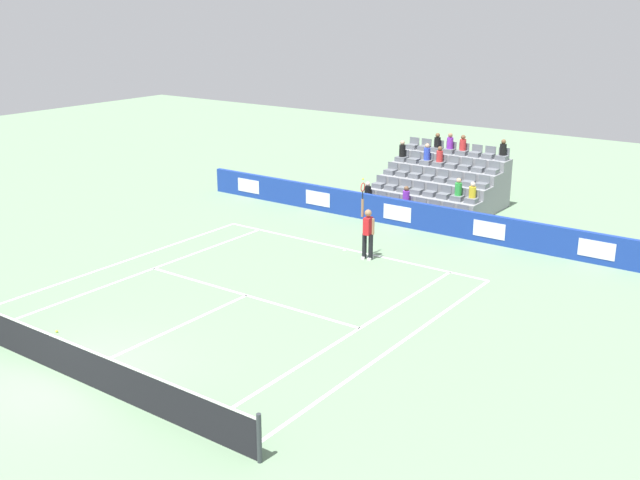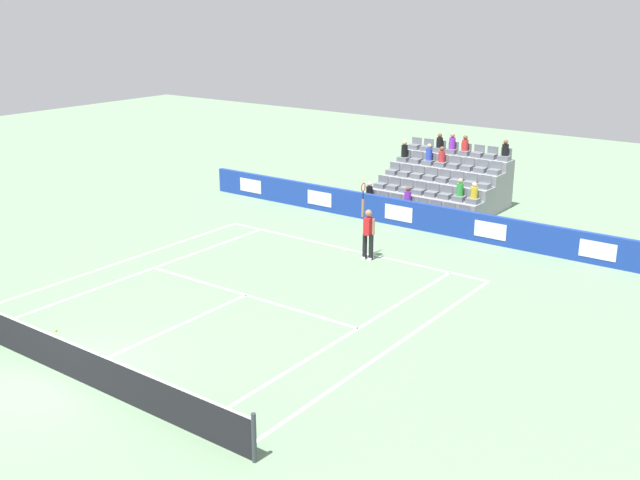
{
  "view_description": "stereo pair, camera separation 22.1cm",
  "coord_description": "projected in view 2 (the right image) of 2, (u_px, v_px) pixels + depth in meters",
  "views": [
    {
      "loc": [
        -14.27,
        9.55,
        8.61
      ],
      "look_at": [
        -0.59,
        -9.42,
        1.1
      ],
      "focal_mm": 42.18,
      "sensor_mm": 36.0,
      "label": 1
    },
    {
      "loc": [
        -14.45,
        9.42,
        8.61
      ],
      "look_at": [
        -0.59,
        -9.42,
        1.1
      ],
      "focal_mm": 42.18,
      "sensor_mm": 36.0,
      "label": 2
    }
  ],
  "objects": [
    {
      "name": "ground_plane",
      "position": [
        68.0,
        376.0,
        18.01
      ],
      "size": [
        80.0,
        80.0,
        0.0
      ],
      "primitive_type": "plane",
      "color": "gray"
    },
    {
      "name": "line_baseline",
      "position": [
        347.0,
        249.0,
        27.13
      ],
      "size": [
        10.97,
        0.1,
        0.01
      ],
      "primitive_type": "cube",
      "color": "white",
      "rests_on": "ground"
    },
    {
      "name": "line_service",
      "position": [
        246.0,
        295.0,
        22.91
      ],
      "size": [
        8.23,
        0.1,
        0.01
      ],
      "primitive_type": "cube",
      "color": "white",
      "rests_on": "ground"
    },
    {
      "name": "line_centre_service",
      "position": [
        168.0,
        330.0,
        20.46
      ],
      "size": [
        0.1,
        6.4,
        0.01
      ],
      "primitive_type": "cube",
      "color": "white",
      "rests_on": "ground"
    },
    {
      "name": "line_singles_sideline_left",
      "position": [
        144.0,
        272.0,
        24.89
      ],
      "size": [
        0.1,
        11.89,
        0.01
      ],
      "primitive_type": "cube",
      "color": "white",
      "rests_on": "ground"
    },
    {
      "name": "line_singles_sideline_right",
      "position": [
        349.0,
        334.0,
        20.24
      ],
      "size": [
        0.1,
        11.89,
        0.01
      ],
      "primitive_type": "cube",
      "color": "white",
      "rests_on": "ground"
    },
    {
      "name": "line_doubles_sideline_left",
      "position": [
        117.0,
        263.0,
        25.66
      ],
      "size": [
        0.1,
        11.89,
        0.01
      ],
      "primitive_type": "cube",
      "color": "white",
      "rests_on": "ground"
    },
    {
      "name": "line_doubles_sideline_right",
      "position": [
        393.0,
        347.0,
        19.47
      ],
      "size": [
        0.1,
        11.89,
        0.01
      ],
      "primitive_type": "cube",
      "color": "white",
      "rests_on": "ground"
    },
    {
      "name": "line_centre_mark",
      "position": [
        346.0,
        250.0,
        27.05
      ],
      "size": [
        0.1,
        0.2,
        0.01
      ],
      "primitive_type": "cube",
      "color": "white",
      "rests_on": "ground"
    },
    {
      "name": "sponsor_barrier",
      "position": [
        400.0,
        213.0,
        29.79
      ],
      "size": [
        19.45,
        0.22,
        1.08
      ],
      "color": "#193899",
      "rests_on": "ground"
    },
    {
      "name": "tennis_net",
      "position": [
        66.0,
        357.0,
        17.86
      ],
      "size": [
        11.97,
        0.1,
        1.07
      ],
      "color": "#33383D",
      "rests_on": "ground"
    },
    {
      "name": "tennis_player",
      "position": [
        368.0,
        232.0,
        25.8
      ],
      "size": [
        0.53,
        0.38,
        2.85
      ],
      "color": "black",
      "rests_on": "ground"
    },
    {
      "name": "stadium_stand",
      "position": [
        442.0,
        188.0,
        32.44
      ],
      "size": [
        4.96,
        4.75,
        3.0
      ],
      "color": "gray",
      "rests_on": "ground"
    },
    {
      "name": "loose_tennis_ball",
      "position": [
        56.0,
        330.0,
        20.4
      ],
      "size": [
        0.07,
        0.07,
        0.07
      ],
      "primitive_type": "sphere",
      "color": "#D1E533",
      "rests_on": "ground"
    }
  ]
}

